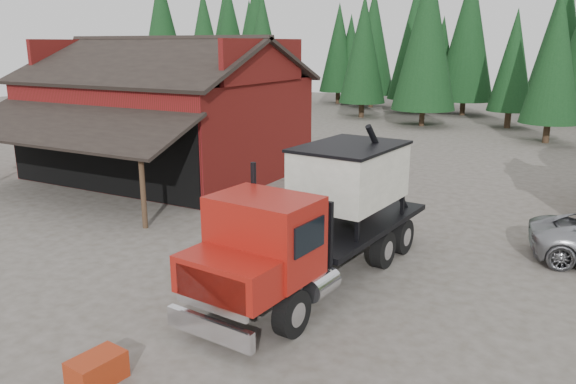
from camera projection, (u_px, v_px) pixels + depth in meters
The scene contains 8 objects.
ground at pixel (237, 276), 16.94m from camera, with size 120.00×120.00×0.00m, color #4D483D.
red_barn at pixel (168, 123), 29.76m from camera, with size 12.80×13.63×7.18m.
conifer_backdrop at pixel (487, 118), 52.52m from camera, with size 76.00×16.00×16.00m, color #103215, non-canonical shape.
near_pine_a at pixel (205, 48), 49.26m from camera, with size 4.40×4.40×11.40m.
near_pine_b at pixel (555, 57), 38.05m from camera, with size 3.96×3.96×10.40m.
near_pine_d at pixel (427, 36), 45.71m from camera, with size 5.28×5.28×13.40m.
feed_truck at pixel (322, 213), 16.15m from camera, with size 3.47×9.96×4.41m.
equip_box at pixel (97, 370), 11.53m from camera, with size 0.70×1.10×0.60m, color maroon.
Camera 1 is at (8.91, -13.05, 6.80)m, focal length 35.00 mm.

